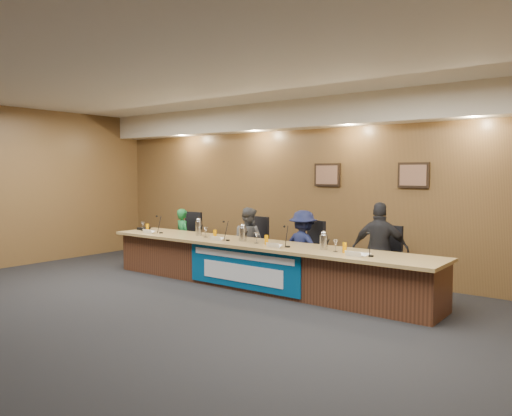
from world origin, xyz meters
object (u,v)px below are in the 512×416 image
(carafe_left, at_px, (199,228))
(speakerphone, at_px, (144,229))
(dais_body, at_px, (258,266))
(panelist_c, at_px, (303,248))
(carafe_right, at_px, (324,242))
(panelist_d, at_px, (380,250))
(office_chair_d, at_px, (382,265))
(carafe_mid, at_px, (243,234))
(banner, at_px, (242,268))
(panelist_b, at_px, (248,242))
(office_chair_b, at_px, (252,249))
(office_chair_a, at_px, (187,242))
(office_chair_c, at_px, (306,256))
(panelist_a, at_px, (183,237))

(carafe_left, xyz_separation_m, speakerphone, (-1.45, -0.05, -0.10))
(dais_body, relative_size, panelist_c, 4.75)
(carafe_right, bearing_deg, panelist_c, 140.04)
(panelist_d, relative_size, office_chair_d, 3.02)
(panelist_c, height_order, office_chair_d, panelist_c)
(carafe_mid, bearing_deg, banner, -52.71)
(dais_body, distance_m, carafe_mid, 0.58)
(dais_body, relative_size, speakerphone, 18.75)
(panelist_b, xyz_separation_m, speakerphone, (-2.15, -0.61, 0.14))
(office_chair_b, relative_size, speakerphone, 1.50)
(banner, height_order, office_chair_a, banner)
(office_chair_c, xyz_separation_m, carafe_mid, (-0.78, -0.75, 0.38))
(panelist_a, distance_m, office_chair_c, 2.87)
(panelist_c, relative_size, panelist_d, 0.87)
(dais_body, relative_size, panelist_a, 5.18)
(banner, relative_size, panelist_b, 1.74)
(office_chair_d, bearing_deg, office_chair_c, -174.89)
(panelist_d, height_order, carafe_right, panelist_d)
(panelist_a, distance_m, panelist_b, 1.69)
(panelist_c, bearing_deg, carafe_left, 20.85)
(office_chair_b, bearing_deg, banner, -54.20)
(dais_body, height_order, panelist_a, panelist_a)
(panelist_c, height_order, office_chair_c, panelist_c)
(panelist_d, distance_m, carafe_mid, 2.25)
(speakerphone, bearing_deg, panelist_b, 15.81)
(office_chair_a, height_order, office_chair_d, same)
(panelist_d, height_order, carafe_left, panelist_d)
(office_chair_c, xyz_separation_m, office_chair_d, (1.37, 0.00, 0.00))
(office_chair_c, height_order, carafe_right, carafe_right)
(banner, distance_m, panelist_b, 1.24)
(office_chair_d, distance_m, speakerphone, 4.76)
(office_chair_b, relative_size, office_chair_c, 1.00)
(panelist_b, height_order, office_chair_a, panelist_b)
(office_chair_c, relative_size, carafe_mid, 2.15)
(carafe_mid, height_order, carafe_right, carafe_mid)
(panelist_b, distance_m, office_chair_d, 2.55)
(office_chair_c, height_order, office_chair_d, same)
(panelist_c, bearing_deg, dais_body, 54.14)
(panelist_b, relative_size, carafe_left, 4.88)
(panelist_a, relative_size, office_chair_a, 2.41)
(panelist_c, relative_size, office_chair_c, 2.63)
(banner, bearing_deg, office_chair_c, 65.73)
(banner, height_order, panelist_c, panelist_c)
(panelist_b, relative_size, panelist_c, 1.00)
(panelist_a, bearing_deg, carafe_mid, -178.32)
(panelist_d, bearing_deg, office_chair_c, -22.25)
(panelist_d, height_order, office_chair_d, panelist_d)
(panelist_c, height_order, office_chair_b, panelist_c)
(panelist_a, xyz_separation_m, office_chair_b, (1.69, 0.10, -0.10))
(office_chair_a, bearing_deg, carafe_right, -15.83)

